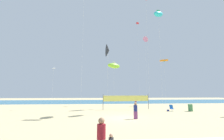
% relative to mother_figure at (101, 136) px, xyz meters
% --- Properties ---
extents(ground_plane, '(120.00, 120.00, 0.00)m').
position_rel_mother_figure_xyz_m(ground_plane, '(2.40, 9.66, -0.86)').
color(ground_plane, '#D1BC89').
extents(ocean_band, '(120.00, 20.00, 0.01)m').
position_rel_mother_figure_xyz_m(ocean_band, '(2.40, 39.81, -0.86)').
color(ocean_band, teal).
rests_on(ocean_band, ground).
extents(mother_figure, '(0.37, 0.37, 1.61)m').
position_rel_mother_figure_xyz_m(mother_figure, '(0.00, 0.00, 0.00)').
color(mother_figure, '#19727A').
rests_on(mother_figure, ground).
extents(beachgoer_navy_shirt, '(0.38, 0.38, 1.67)m').
position_rel_mother_figure_xyz_m(beachgoer_navy_shirt, '(3.64, 9.03, 0.03)').
color(beachgoer_navy_shirt, '#7A3872').
rests_on(beachgoer_navy_shirt, ground).
extents(beachgoer_plum_shirt, '(0.38, 0.38, 1.67)m').
position_rel_mother_figure_xyz_m(beachgoer_plum_shirt, '(7.27, 23.97, 0.03)').
color(beachgoer_plum_shirt, '#99B28C').
rests_on(beachgoer_plum_shirt, ground).
extents(folding_beach_chair, '(0.52, 0.65, 0.89)m').
position_rel_mother_figure_xyz_m(folding_beach_chair, '(10.48, 15.16, -0.40)').
color(folding_beach_chair, '#1959B2').
rests_on(folding_beach_chair, ground).
extents(trash_barrel, '(0.62, 0.62, 0.99)m').
position_rel_mother_figure_xyz_m(trash_barrel, '(13.06, 14.70, -0.37)').
color(trash_barrel, '#3F7F4C').
rests_on(trash_barrel, ground).
extents(volleyball_net, '(7.64, 1.11, 2.40)m').
position_rel_mother_figure_xyz_m(volleyball_net, '(4.30, 17.92, 0.77)').
color(volleyball_net, '#4C4C51').
rests_on(volleyball_net, ground).
extents(beach_handbag, '(0.29, 0.15, 0.23)m').
position_rel_mother_figure_xyz_m(beach_handbag, '(9.80, 14.91, -0.74)').
color(beach_handbag, navy).
rests_on(beach_handbag, ground).
extents(kite_orange_tube, '(1.68, 1.16, 9.71)m').
position_rel_mother_figure_xyz_m(kite_orange_tube, '(13.72, 24.19, 8.62)').
color(kite_orange_tube, silver).
rests_on(kite_orange_tube, ground).
extents(kite_cyan_inflatable, '(2.60, 2.35, 16.00)m').
position_rel_mother_figure_xyz_m(kite_cyan_inflatable, '(9.29, 15.49, 14.37)').
color(kite_cyan_inflatable, silver).
rests_on(kite_cyan_inflatable, ground).
extents(kite_pink_delta, '(1.19, 0.65, 13.68)m').
position_rel_mother_figure_xyz_m(kite_pink_delta, '(8.90, 21.63, 12.24)').
color(kite_pink_delta, silver).
rests_on(kite_pink_delta, ground).
extents(kite_black_delta, '(0.58, 1.69, 9.02)m').
position_rel_mother_figure_xyz_m(kite_black_delta, '(0.97, 12.81, 7.33)').
color(kite_black_delta, silver).
rests_on(kite_black_delta, ground).
extents(kite_lime_inflatable, '(2.59, 2.05, 7.90)m').
position_rel_mother_figure_xyz_m(kite_lime_inflatable, '(2.37, 18.82, 6.36)').
color(kite_lime_inflatable, silver).
rests_on(kite_lime_inflatable, ground).
extents(kite_red_diamond, '(0.93, 0.93, 20.13)m').
position_rel_mother_figure_xyz_m(kite_red_diamond, '(9.32, 28.51, 18.68)').
color(kite_red_diamond, silver).
rests_on(kite_red_diamond, ground).
extents(kite_white_diamond, '(0.57, 0.56, 6.88)m').
position_rel_mother_figure_xyz_m(kite_white_diamond, '(-7.83, 19.28, 5.76)').
color(kite_white_diamond, silver).
rests_on(kite_white_diamond, ground).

